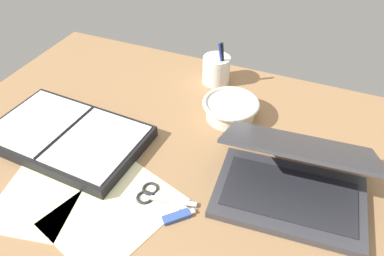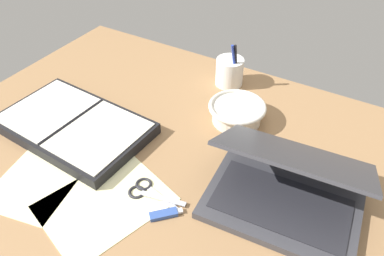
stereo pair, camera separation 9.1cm
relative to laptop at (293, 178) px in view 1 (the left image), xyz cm
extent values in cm
cube|color=#936D47|center=(-24.40, -2.39, -5.51)|extent=(140.00, 100.00, 2.00)
cube|color=#38383D|center=(0.16, -1.93, -3.61)|extent=(34.18, 23.47, 1.80)
cube|color=#232328|center=(0.16, -1.93, -2.59)|extent=(29.80, 17.33, 0.24)
cube|color=#38383D|center=(-0.30, 3.65, 6.53)|extent=(34.01, 21.48, 10.36)
cube|color=navy|center=(-0.27, 3.22, 6.30)|extent=(31.24, 19.20, 8.97)
cylinder|color=silver|center=(-21.20, 20.55, -2.11)|extent=(13.47, 13.47, 4.79)
torus|color=silver|center=(-21.20, 20.55, 0.28)|extent=(15.85, 15.85, 1.27)
cylinder|color=white|center=(-31.17, 36.15, -0.21)|extent=(8.53, 8.53, 8.60)
cylinder|color=black|center=(-28.93, 35.47, 3.39)|extent=(1.42, 2.80, 13.79)
cylinder|color=#233899|center=(-29.19, 34.89, 3.47)|extent=(2.17, 2.94, 13.93)
cube|color=black|center=(-57.00, -5.54, -2.94)|extent=(41.14, 26.59, 3.13)
cube|color=silver|center=(-66.65, -5.01, -1.23)|extent=(19.75, 23.30, 0.30)
cube|color=silver|center=(-47.35, -6.07, -1.23)|extent=(19.75, 23.30, 0.30)
cube|color=black|center=(-57.00, -5.54, -1.08)|extent=(2.02, 22.32, 0.30)
cube|color=#B7B7BC|center=(-23.09, -13.24, -3.91)|extent=(10.57, 3.32, 0.30)
cube|color=#B7B7BC|center=(-23.09, -13.24, -4.21)|extent=(10.56, 3.42, 0.30)
torus|color=#232328|center=(-29.51, -14.57, -4.21)|extent=(3.90, 3.90, 0.70)
torus|color=#232328|center=(-29.50, -11.85, -4.21)|extent=(3.90, 3.90, 0.70)
cube|color=#F4EFB2|center=(-33.81, -20.39, -4.43)|extent=(27.77, 31.47, 0.16)
cube|color=#F4EFB2|center=(-51.72, -22.93, -4.43)|extent=(21.91, 25.62, 0.16)
cube|color=#33519E|center=(-20.73, -16.69, -4.01)|extent=(5.64, 5.67, 1.00)
cube|color=silver|center=(-18.20, -14.13, -4.01)|extent=(1.70, 1.70, 0.60)
camera|label=1|loc=(1.01, -59.74, 61.88)|focal=35.00mm
camera|label=2|loc=(9.18, -55.65, 61.88)|focal=35.00mm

